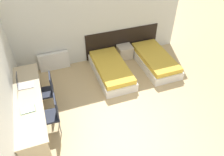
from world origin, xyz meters
TOP-DOWN VIEW (x-y plane):
  - wall_back at (0.00, 3.90)m, footprint 5.83×0.05m
  - wall_left at (-2.44, 1.94)m, footprint 0.05×4.87m
  - headboard_panel at (0.98, 3.86)m, footprint 2.52×0.03m
  - bed_near_window at (0.24, 2.88)m, footprint 0.94×1.89m
  - bed_near_door at (1.72, 2.88)m, footprint 0.94×1.89m
  - nightstand at (0.98, 3.62)m, footprint 0.47×0.41m
  - radiator at (-1.32, 3.78)m, footprint 0.93×0.12m
  - desk at (-2.11, 1.86)m, footprint 0.62×2.60m
  - chair_near_laptop at (-1.66, 2.26)m, footprint 0.44×0.44m
  - chair_near_notebook at (-1.66, 1.45)m, footprint 0.43×0.43m
  - laptop at (-2.17, 2.31)m, footprint 0.37×0.27m
  - open_notebook at (-2.12, 1.50)m, footprint 0.31×0.21m

SIDE VIEW (x-z plane):
  - bed_near_window at x=0.24m, z-range -0.01..0.39m
  - bed_near_door at x=1.72m, z-range -0.01..0.39m
  - nightstand at x=0.98m, z-range 0.00..0.43m
  - radiator at x=-1.32m, z-range 0.00..0.58m
  - headboard_panel at x=0.98m, z-range 0.00..0.93m
  - chair_near_laptop at x=-1.66m, z-range 0.05..1.03m
  - chair_near_notebook at x=-1.66m, z-range 0.05..1.03m
  - desk at x=-2.11m, z-range 0.24..1.01m
  - open_notebook at x=-2.12m, z-range 0.77..0.79m
  - laptop at x=-2.17m, z-range 0.66..1.03m
  - wall_back at x=0.00m, z-range 0.00..2.70m
  - wall_left at x=-2.44m, z-range 0.00..2.70m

